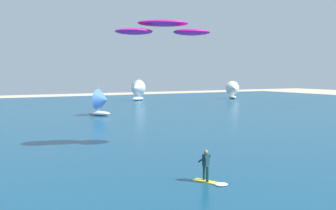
% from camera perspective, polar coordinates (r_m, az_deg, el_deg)
% --- Properties ---
extents(ocean, '(160.00, 90.00, 0.10)m').
position_cam_1_polar(ocean, '(53.65, -18.40, -1.70)').
color(ocean, navy).
rests_on(ocean, ground).
extents(kitesurfer, '(1.26, 2.02, 1.67)m').
position_cam_1_polar(kitesurfer, '(20.45, 5.97, -9.51)').
color(kitesurfer, yellow).
rests_on(kitesurfer, ocean).
extents(kite, '(7.33, 4.71, 1.06)m').
position_cam_1_polar(kite, '(29.12, -0.72, 11.09)').
color(kite, '#B21999').
extents(sailboat_trailing, '(3.40, 3.59, 3.99)m').
position_cam_1_polar(sailboat_trailing, '(52.80, -9.56, 0.42)').
color(sailboat_trailing, white).
rests_on(sailboat_trailing, ocean).
extents(sailboat_far_right, '(4.41, 4.16, 4.91)m').
position_cam_1_polar(sailboat_far_right, '(82.36, -4.60, 2.22)').
color(sailboat_far_right, white).
rests_on(sailboat_far_right, ocean).
extents(sailboat_anchored_offshore, '(3.54, 3.97, 4.47)m').
position_cam_1_polar(sailboat_anchored_offshore, '(89.22, 9.47, 2.22)').
color(sailboat_anchored_offshore, silver).
rests_on(sailboat_anchored_offshore, ocean).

